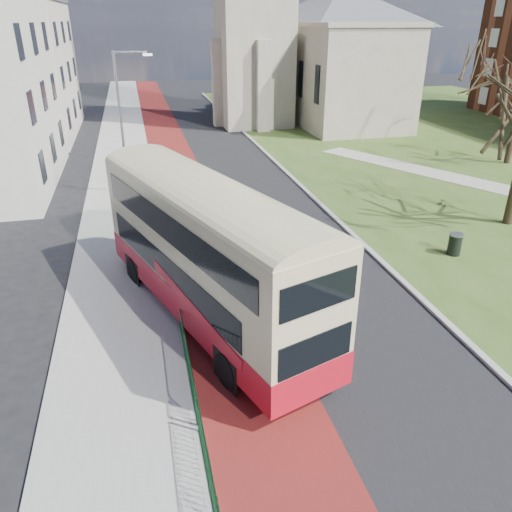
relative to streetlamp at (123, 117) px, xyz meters
name	(u,v)px	position (x,y,z in m)	size (l,w,h in m)	color
ground	(286,366)	(4.35, -18.00, -4.59)	(160.00, 160.00, 0.00)	black
road_carriageway	(221,179)	(5.85, 2.00, -4.59)	(9.00, 120.00, 0.01)	black
bus_lane	(181,182)	(3.15, 2.00, -4.59)	(3.40, 120.00, 0.01)	#591414
pavement_west	(121,185)	(-0.65, 2.00, -4.53)	(4.00, 120.00, 0.12)	gray
kerb_west	(153,183)	(1.35, 2.00, -4.53)	(0.25, 120.00, 0.13)	#999993
kerb_east	(280,166)	(10.45, 4.00, -4.53)	(0.25, 80.00, 0.13)	#999993
pedestrian_railing	(176,297)	(1.40, -14.00, -4.04)	(0.07, 24.00, 1.12)	black
street_block_far	(8,68)	(-9.65, 20.00, 1.17)	(10.30, 16.30, 11.50)	beige
streetlamp	(123,117)	(0.00, 0.00, 0.00)	(2.13, 0.18, 8.00)	gray
bus	(206,247)	(2.48, -14.75, -1.82)	(6.40, 11.87, 4.87)	#AC0F1D
litter_bin	(455,244)	(13.96, -12.13, -4.05)	(0.78, 0.78, 1.00)	black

